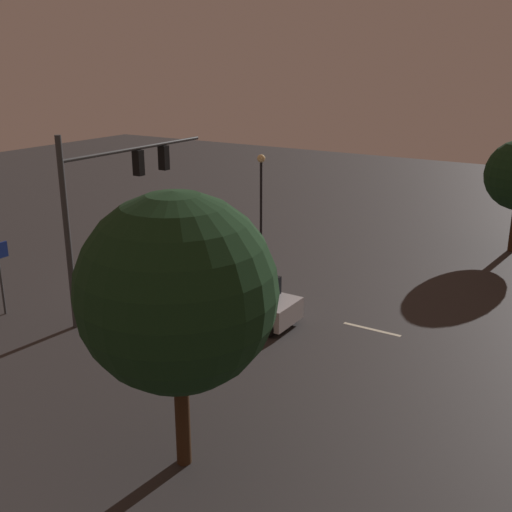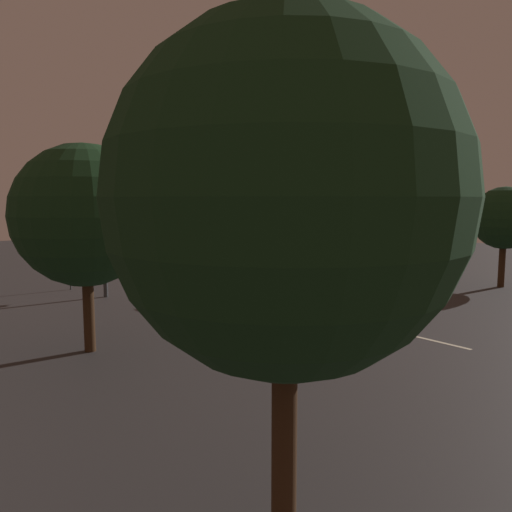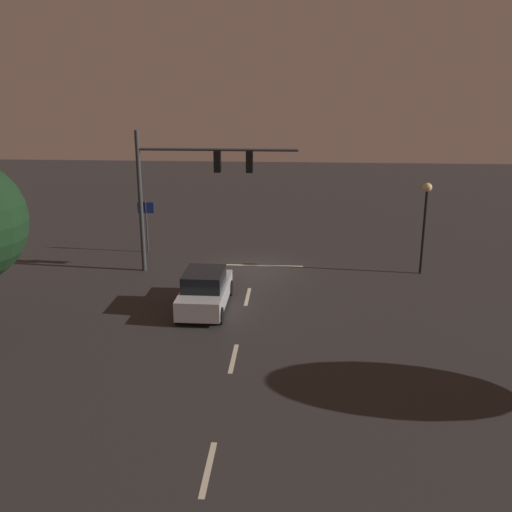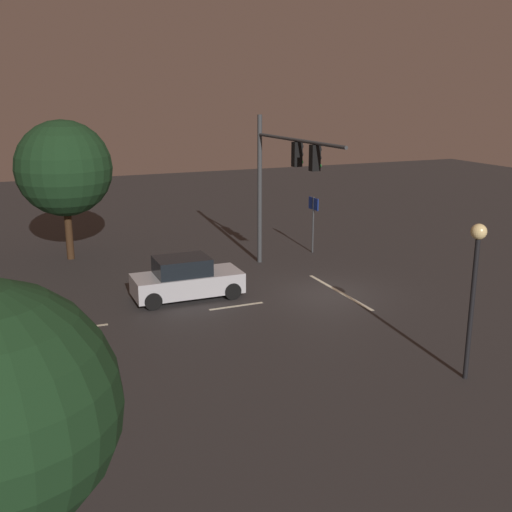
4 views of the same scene
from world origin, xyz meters
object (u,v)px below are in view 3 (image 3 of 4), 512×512
car_approaching (205,291)px  street_lamp_left_kerb (426,210)px  route_sign (146,216)px  traffic_signal_assembly (189,178)px

car_approaching → street_lamp_left_kerb: bearing=-152.0°
route_sign → traffic_signal_assembly: bearing=133.3°
car_approaching → traffic_signal_assembly: bearing=-73.5°
traffic_signal_assembly → route_sign: bearing=-46.7°
car_approaching → street_lamp_left_kerb: (-10.00, -5.33, 2.43)m
car_approaching → street_lamp_left_kerb: 11.59m
route_sign → street_lamp_left_kerb: bearing=169.3°
street_lamp_left_kerb → car_approaching: bearing=28.0°
car_approaching → route_sign: 9.32m
car_approaching → route_sign: size_ratio=1.52×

